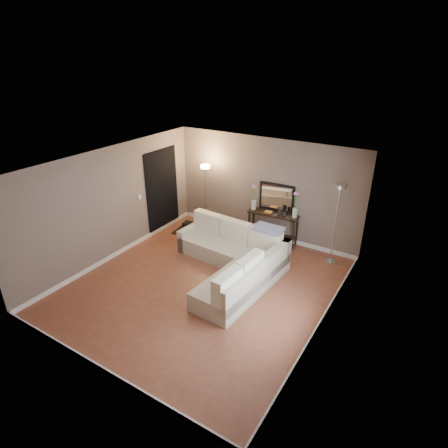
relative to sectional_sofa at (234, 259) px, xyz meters
The scene contains 23 objects.
floor 0.90m from the sectional_sofa, 109.64° to the right, with size 5.00×5.50×0.01m, color brown.
ceiling 2.41m from the sectional_sofa, 109.64° to the right, with size 5.00×5.50×0.01m, color white.
wall_back 2.22m from the sectional_sofa, 98.01° to the left, with size 5.00×0.02×2.60m, color #76665B.
wall_front 3.68m from the sectional_sofa, 94.50° to the right, with size 5.00×0.02×2.60m, color #76665B.
wall_left 3.05m from the sectional_sofa, 164.36° to the right, with size 0.02×5.50×2.60m, color #76665B.
wall_right 2.55m from the sectional_sofa, 19.28° to the right, with size 0.02×5.50×2.60m, color #76665B.
baseboard_back 1.99m from the sectional_sofa, 98.11° to the left, with size 5.00×0.03×0.10m, color white.
baseboard_front 3.54m from the sectional_sofa, 94.53° to the right, with size 5.00×0.03×0.10m, color white.
baseboard_left 2.89m from the sectional_sofa, 164.23° to the right, with size 0.03×5.50×0.10m, color white.
baseboard_right 2.36m from the sectional_sofa, 19.48° to the right, with size 0.03×5.50×0.10m, color white.
doorway 3.01m from the sectional_sofa, 161.57° to the left, with size 0.02×1.20×2.20m, color black.
switch_plate 2.89m from the sectional_sofa, behind, with size 0.02×0.08×0.12m, color white.
sectional_sofa is the anchor object (origin of this frame).
throw_blanket 0.99m from the sectional_sofa, 50.23° to the left, with size 0.66×0.38×0.05m, color gray.
console_table 1.76m from the sectional_sofa, 89.76° to the left, with size 1.30×0.43×0.79m.
leaning_mirror 2.10m from the sectional_sofa, 87.72° to the left, with size 0.91×0.11×0.71m.
table_decor 1.80m from the sectional_sofa, 87.09° to the left, with size 0.55×0.13×0.13m.
flower_vase_left 1.93m from the sectional_sofa, 104.67° to the left, with size 0.15×0.13×0.67m.
flower_vase_right 2.05m from the sectional_sofa, 70.78° to the left, with size 0.15×0.13×0.67m.
floor_lamp_lit 2.58m from the sectional_sofa, 138.96° to the left, with size 0.28×0.28×1.77m.
floor_lamp_unlit 2.50m from the sectional_sofa, 42.85° to the left, with size 0.29×0.29×1.90m.
charcoal_rug 2.27m from the sectional_sofa, 146.62° to the left, with size 1.16×0.87×0.02m, color black.
black_bag 2.35m from the sectional_sofa, 151.48° to the left, with size 0.33×0.23×0.21m, color black.
Camera 1 is at (3.82, -5.35, 4.51)m, focal length 30.00 mm.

